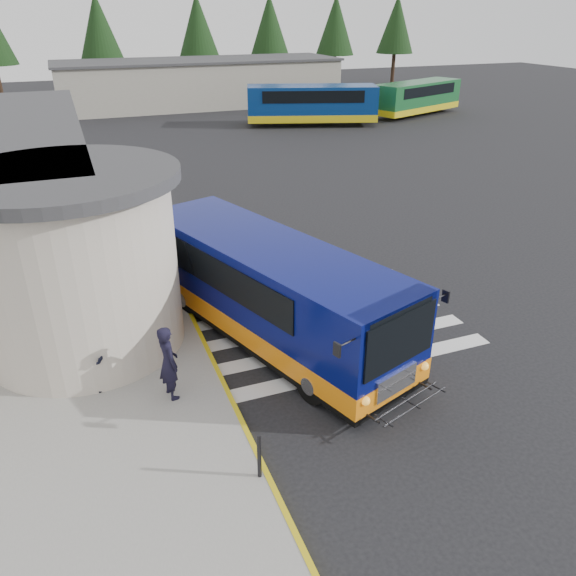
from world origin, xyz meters
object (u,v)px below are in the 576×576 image
object	(u,v)px
transit_bus	(270,293)
pedestrian_b	(92,358)
bollard	(259,456)
far_bus_b	(417,97)
far_bus_a	(312,103)
pedestrian_a	(168,362)

from	to	relation	value
transit_bus	pedestrian_b	size ratio (longest dim) A/B	5.77
pedestrian_b	bollard	distance (m)	5.00
pedestrian_b	bollard	bearing A→B (deg)	15.38
bollard	far_bus_b	xyz separation A→B (m)	(26.58, 35.76, 0.90)
pedestrian_b	far_bus_a	size ratio (longest dim) A/B	0.17
pedestrian_a	bollard	world-z (taller)	pedestrian_a
pedestrian_b	far_bus_a	world-z (taller)	far_bus_a
pedestrian_b	bollard	world-z (taller)	pedestrian_b
bollard	far_bus_a	xyz separation A→B (m)	(16.10, 34.67, 1.04)
transit_bus	bollard	xyz separation A→B (m)	(-2.08, -5.21, -0.67)
far_bus_b	transit_bus	bearing A→B (deg)	120.16
bollard	far_bus_b	size ratio (longest dim) A/B	0.11
pedestrian_a	bollard	distance (m)	3.44
pedestrian_a	far_bus_b	xyz separation A→B (m)	(27.71, 32.54, 0.48)
far_bus_a	pedestrian_a	bearing A→B (deg)	169.34
pedestrian_a	far_bus_a	distance (m)	35.86
pedestrian_a	far_bus_b	world-z (taller)	far_bus_b
pedestrian_a	pedestrian_b	distance (m)	1.89
pedestrian_b	far_bus_b	distance (m)	43.13
far_bus_a	bollard	bearing A→B (deg)	173.14
pedestrian_b	far_bus_b	xyz separation A→B (m)	(29.35, 31.61, 0.53)
bollard	transit_bus	bearing A→B (deg)	68.23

